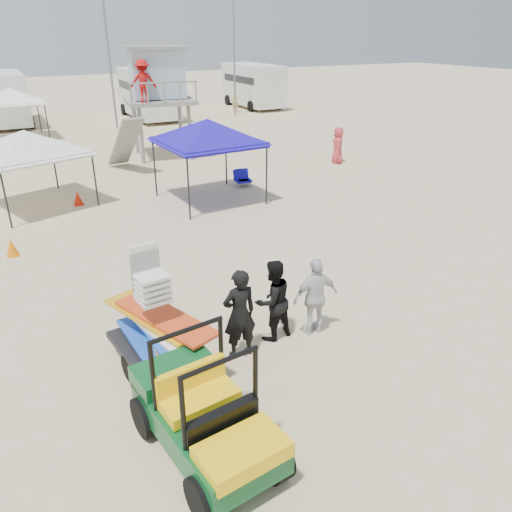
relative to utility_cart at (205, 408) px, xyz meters
name	(u,v)px	position (x,y,z in m)	size (l,w,h in m)	color
ground	(310,394)	(2.10, 0.44, -0.89)	(140.00, 140.00, 0.00)	beige
utility_cart	(205,408)	(0.00, 0.00, 0.00)	(1.56, 2.65, 1.91)	#0B4A1F
surf_trailer	(156,327)	(0.01, 2.34, 0.00)	(1.52, 2.47, 2.18)	black
man_left	(239,314)	(1.52, 2.04, 0.02)	(0.66, 0.43, 1.82)	black
man_mid	(273,300)	(2.37, 2.29, -0.04)	(0.83, 0.64, 1.70)	black
man_right	(316,297)	(3.22, 2.04, -0.05)	(0.98, 0.41, 1.67)	silver
lifeguard_tower	(155,78)	(5.27, 18.85, 2.79)	(3.51, 3.51, 4.94)	gray
canopy_blue	(207,123)	(4.71, 11.18, 1.90)	(3.37, 3.37, 3.33)	black
canopy_white_a	(24,134)	(-1.02, 13.38, 1.64)	(4.08, 4.08, 3.08)	black
canopy_white_c	(10,90)	(-0.69, 26.60, 1.79)	(3.19, 3.19, 3.22)	black
cone_near	(78,198)	(0.31, 12.87, -0.64)	(0.34, 0.34, 0.50)	red
cone_far	(12,247)	(-2.08, 9.12, -0.64)	(0.34, 0.34, 0.50)	orange
beach_chair_b	(241,178)	(6.54, 12.32, -0.58)	(0.60, 0.65, 0.64)	#140E9E
beach_chair_c	(243,177)	(6.66, 12.39, -0.58)	(0.62, 0.66, 0.64)	#0F17A7
rv_mid_left	(4,97)	(-0.90, 31.94, 0.91)	(2.65, 6.50, 3.25)	silver
rv_mid_right	(147,92)	(8.10, 30.44, 0.91)	(2.64, 7.00, 3.25)	silver
rv_far_right	(253,84)	(17.10, 31.94, 0.91)	(2.64, 6.60, 3.25)	silver
light_pole_left	(110,61)	(5.10, 27.44, 3.11)	(0.14, 0.14, 8.00)	slate
light_pole_right	(234,56)	(14.10, 28.94, 3.11)	(0.14, 0.14, 8.00)	slate
distant_beachgoers	(116,140)	(3.33, 19.71, -0.06)	(20.20, 17.43, 1.69)	#C1373F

